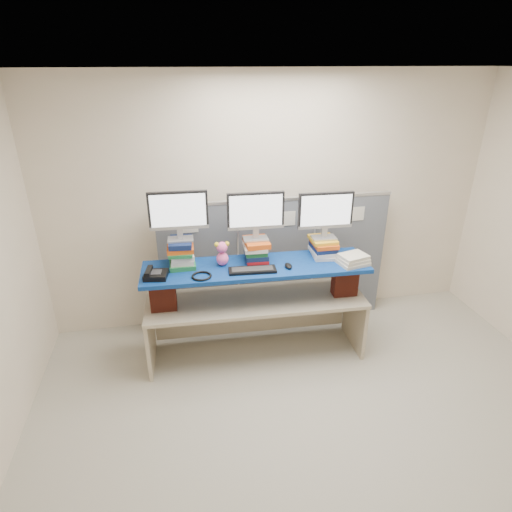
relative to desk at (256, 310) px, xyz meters
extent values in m
cube|color=beige|center=(0.34, -1.20, 0.87)|extent=(5.00, 4.00, 2.80)
cube|color=#B6AF9E|center=(0.34, -1.20, -0.53)|extent=(5.00, 4.00, 0.01)
cube|color=white|center=(0.34, -1.20, 2.26)|extent=(5.00, 4.00, 0.01)
cube|color=#50555F|center=(-0.52, 0.58, 0.22)|extent=(0.85, 0.05, 1.50)
cube|color=#50555F|center=(0.34, 0.58, 0.22)|extent=(0.85, 0.05, 1.50)
cube|color=#50555F|center=(1.21, 0.58, 0.22)|extent=(0.85, 0.05, 1.50)
cube|color=silver|center=(0.34, 0.58, 0.98)|extent=(2.60, 0.06, 0.03)
cube|color=silver|center=(-0.61, 0.55, 0.77)|extent=(0.20, 0.00, 0.16)
cube|color=silver|center=(0.19, 0.55, 0.77)|extent=(0.20, 0.00, 0.16)
cube|color=silver|center=(0.44, 0.55, 0.77)|extent=(0.20, 0.00, 0.16)
cube|color=silver|center=(1.24, 0.55, 0.77)|extent=(0.20, 0.00, 0.16)
cube|color=tan|center=(0.00, 0.00, 0.12)|extent=(2.22, 0.73, 0.04)
cube|color=tan|center=(-1.08, 0.04, -0.22)|extent=(0.06, 0.60, 0.63)
cube|color=tan|center=(1.08, -0.04, -0.22)|extent=(0.06, 0.60, 0.63)
cube|color=maroon|center=(-0.91, -0.01, 0.30)|extent=(0.25, 0.14, 0.33)
cube|color=maroon|center=(0.90, -0.09, 0.30)|extent=(0.25, 0.14, 0.33)
cube|color=navy|center=(0.00, 0.00, 0.49)|extent=(2.22, 0.64, 0.04)
cube|color=#1C6A36|center=(-0.70, 0.14, 0.53)|extent=(0.25, 0.30, 0.04)
cube|color=beige|center=(-0.70, 0.15, 0.58)|extent=(0.23, 0.29, 0.04)
cube|color=beige|center=(-0.70, 0.15, 0.62)|extent=(0.22, 0.28, 0.05)
cube|color=#1C6A36|center=(-0.70, 0.14, 0.66)|extent=(0.25, 0.31, 0.03)
cube|color=#D34F13|center=(-0.71, 0.15, 0.70)|extent=(0.26, 0.30, 0.05)
cube|color=#101D47|center=(-0.70, 0.15, 0.75)|extent=(0.23, 0.32, 0.05)
cube|color=red|center=(0.03, 0.12, 0.53)|extent=(0.24, 0.31, 0.04)
cube|color=#101D47|center=(0.02, 0.12, 0.57)|extent=(0.24, 0.31, 0.04)
cube|color=#1C6A36|center=(0.02, 0.12, 0.62)|extent=(0.22, 0.27, 0.05)
cube|color=beige|center=(0.01, 0.11, 0.66)|extent=(0.23, 0.30, 0.04)
cube|color=#D34F13|center=(0.03, 0.11, 0.71)|extent=(0.23, 0.29, 0.05)
cube|color=beige|center=(0.71, 0.09, 0.53)|extent=(0.24, 0.32, 0.03)
cube|color=beige|center=(0.71, 0.09, 0.56)|extent=(0.24, 0.29, 0.04)
cube|color=#101D47|center=(0.71, 0.09, 0.60)|extent=(0.22, 0.28, 0.04)
cube|color=#D34F13|center=(0.72, 0.09, 0.65)|extent=(0.23, 0.29, 0.04)
cube|color=gold|center=(0.71, 0.10, 0.68)|extent=(0.24, 0.27, 0.03)
cube|color=#A0A0A5|center=(-0.70, 0.15, 0.78)|extent=(0.25, 0.16, 0.02)
cube|color=#A0A0A5|center=(-0.70, 0.15, 0.84)|extent=(0.06, 0.05, 0.10)
cube|color=black|center=(-0.70, 0.15, 1.07)|extent=(0.55, 0.06, 0.36)
cube|color=white|center=(-0.70, 0.13, 1.07)|extent=(0.50, 0.02, 0.32)
cube|color=#A0A0A5|center=(0.02, 0.12, 0.74)|extent=(0.25, 0.16, 0.02)
cube|color=#A0A0A5|center=(0.02, 0.12, 0.80)|extent=(0.06, 0.05, 0.10)
cube|color=black|center=(0.02, 0.12, 1.03)|extent=(0.55, 0.06, 0.36)
cube|color=white|center=(0.02, 0.10, 1.03)|extent=(0.50, 0.02, 0.32)
cube|color=#A0A0A5|center=(0.71, 0.09, 0.71)|extent=(0.25, 0.16, 0.02)
cube|color=#A0A0A5|center=(0.71, 0.09, 0.76)|extent=(0.06, 0.05, 0.10)
cube|color=black|center=(0.71, 0.09, 0.99)|extent=(0.55, 0.06, 0.36)
cube|color=white|center=(0.71, 0.07, 0.99)|extent=(0.50, 0.02, 0.32)
cube|color=black|center=(-0.06, -0.12, 0.52)|extent=(0.46, 0.18, 0.02)
cube|color=#28282A|center=(-0.06, -0.12, 0.54)|extent=(0.40, 0.13, 0.00)
ellipsoid|color=black|center=(0.30, -0.11, 0.53)|extent=(0.09, 0.13, 0.04)
cube|color=black|center=(-0.95, -0.07, 0.54)|extent=(0.23, 0.22, 0.05)
cube|color=#28282A|center=(-0.95, -0.07, 0.57)|extent=(0.12, 0.12, 0.01)
cube|color=black|center=(-1.01, -0.06, 0.58)|extent=(0.08, 0.19, 0.04)
torus|color=black|center=(-0.54, -0.14, 0.52)|extent=(0.22, 0.22, 0.02)
ellipsoid|color=pink|center=(-0.32, 0.07, 0.58)|extent=(0.12, 0.11, 0.14)
sphere|color=pink|center=(-0.32, 0.07, 0.70)|extent=(0.11, 0.11, 0.11)
sphere|color=yellow|center=(-0.37, 0.07, 0.73)|extent=(0.05, 0.05, 0.05)
sphere|color=yellow|center=(-0.27, 0.07, 0.73)|extent=(0.05, 0.05, 0.05)
cube|color=beige|center=(0.94, -0.16, 0.53)|extent=(0.32, 0.28, 0.03)
cube|color=beige|center=(0.94, -0.16, 0.56)|extent=(0.31, 0.26, 0.03)
cube|color=beige|center=(0.94, -0.16, 0.59)|extent=(0.29, 0.25, 0.03)
camera|label=1|loc=(-0.73, -3.66, 2.33)|focal=30.00mm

